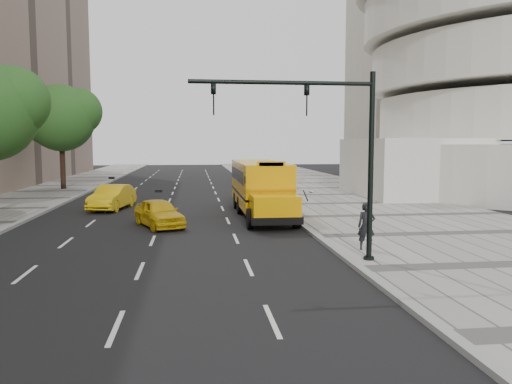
{
  "coord_description": "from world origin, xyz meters",
  "views": [
    {
      "loc": [
        0.76,
        -25.99,
        4.07
      ],
      "look_at": [
        3.5,
        -4.0,
        1.9
      ],
      "focal_mm": 35.0,
      "sensor_mm": 36.0,
      "label": 1
    }
  ],
  "objects": [
    {
      "name": "school_bus",
      "position": [
        4.5,
        2.18,
        1.76
      ],
      "size": [
        2.96,
        11.56,
        3.19
      ],
      "color": "#E29A00",
      "rests_on": "ground"
    },
    {
      "name": "curb_far",
      "position": [
        -8.0,
        0.0,
        0.07
      ],
      "size": [
        0.3,
        140.0,
        0.15
      ],
      "primitive_type": "cube",
      "color": "gray",
      "rests_on": "ground"
    },
    {
      "name": "pedestrian",
      "position": [
        7.04,
        -8.49,
        1.03
      ],
      "size": [
        0.71,
        0.54,
        1.76
      ],
      "primitive_type": "imported",
      "rotation": [
        0.0,
        0.0,
        -0.21
      ],
      "color": "black",
      "rests_on": "sidewalk_museum"
    },
    {
      "name": "traffic_signal",
      "position": [
        5.19,
        -10.02,
        4.09
      ],
      "size": [
        6.18,
        0.36,
        6.4
      ],
      "color": "black",
      "rests_on": "ground"
    },
    {
      "name": "curb_museum",
      "position": [
        6.0,
        0.0,
        0.07
      ],
      "size": [
        0.3,
        140.0,
        0.15
      ],
      "primitive_type": "cube",
      "color": "gray",
      "rests_on": "ground"
    },
    {
      "name": "sidewalk_museum",
      "position": [
        12.0,
        0.0,
        0.07
      ],
      "size": [
        12.0,
        140.0,
        0.15
      ],
      "primitive_type": "cube",
      "color": "#989590",
      "rests_on": "ground"
    },
    {
      "name": "ground",
      "position": [
        0.0,
        0.0,
        0.0
      ],
      "size": [
        140.0,
        140.0,
        0.0
      ],
      "primitive_type": "plane",
      "color": "black",
      "rests_on": "ground"
    },
    {
      "name": "tree_c",
      "position": [
        -10.39,
        18.81,
        6.27
      ],
      "size": [
        6.4,
        5.69,
        9.07
      ],
      "color": "black",
      "rests_on": "ground"
    },
    {
      "name": "taxi_far",
      "position": [
        -4.27,
        5.42,
        0.75
      ],
      "size": [
        2.47,
        4.81,
        1.51
      ],
      "primitive_type": "imported",
      "rotation": [
        0.0,
        0.0,
        -0.2
      ],
      "color": "gold",
      "rests_on": "ground"
    },
    {
      "name": "taxi_near",
      "position": [
        -0.96,
        -1.45,
        0.68
      ],
      "size": [
        3.01,
        4.32,
        1.37
      ],
      "primitive_type": "imported",
      "rotation": [
        0.0,
        0.0,
        0.39
      ],
      "color": "gold",
      "rests_on": "ground"
    },
    {
      "name": "guggenheim",
      "position": [
        29.37,
        18.51,
        13.58
      ],
      "size": [
        33.2,
        42.2,
        35.0
      ],
      "color": "white",
      "rests_on": "ground"
    }
  ]
}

